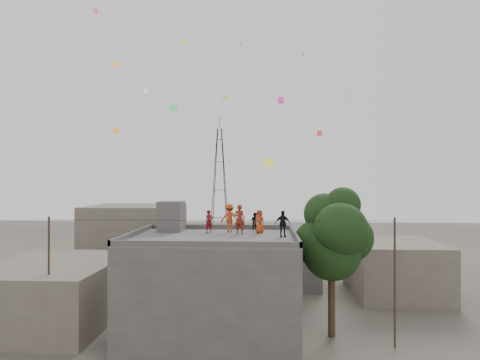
% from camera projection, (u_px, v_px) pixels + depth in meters
% --- Properties ---
extents(ground, '(140.00, 140.00, 0.00)m').
position_uv_depth(ground, '(213.00, 337.00, 24.34)').
color(ground, '#423C36').
rests_on(ground, ground).
extents(main_building, '(10.00, 8.00, 6.10)m').
position_uv_depth(main_building, '(213.00, 287.00, 24.35)').
color(main_building, '#484543').
rests_on(main_building, ground).
extents(parapet, '(10.00, 8.00, 0.30)m').
position_uv_depth(parapet, '(213.00, 234.00, 24.37)').
color(parapet, '#484543').
rests_on(parapet, main_building).
extents(stair_head_box, '(1.60, 1.80, 2.00)m').
position_uv_depth(stair_head_box, '(171.00, 216.00, 27.15)').
color(stair_head_box, '#484543').
rests_on(stair_head_box, main_building).
extents(neighbor_west, '(8.00, 10.00, 4.00)m').
position_uv_depth(neighbor_west, '(55.00, 292.00, 26.98)').
color(neighbor_west, '#5D554A').
rests_on(neighbor_west, ground).
extents(neighbor_north, '(12.00, 9.00, 5.00)m').
position_uv_depth(neighbor_north, '(252.00, 254.00, 38.21)').
color(neighbor_north, '#484543').
rests_on(neighbor_north, ground).
extents(neighbor_northwest, '(9.00, 8.00, 7.00)m').
position_uv_depth(neighbor_northwest, '(136.00, 240.00, 40.91)').
color(neighbor_northwest, '#5D554A').
rests_on(neighbor_northwest, ground).
extents(neighbor_east, '(7.00, 8.00, 4.40)m').
position_uv_depth(neighbor_east, '(394.00, 268.00, 33.53)').
color(neighbor_east, '#5D554A').
rests_on(neighbor_east, ground).
extents(tree, '(4.90, 4.60, 9.10)m').
position_uv_depth(tree, '(334.00, 236.00, 24.54)').
color(tree, black).
rests_on(tree, ground).
extents(utility_line, '(20.12, 0.62, 7.40)m').
position_uv_depth(utility_line, '(219.00, 279.00, 23.08)').
color(utility_line, black).
rests_on(utility_line, ground).
extents(transmission_tower, '(2.97, 2.97, 20.01)m').
position_uv_depth(transmission_tower, '(220.00, 184.00, 64.54)').
color(transmission_tower, black).
rests_on(transmission_tower, ground).
extents(person_red_adult, '(0.80, 0.65, 1.88)m').
position_uv_depth(person_red_adult, '(240.00, 219.00, 25.43)').
color(person_red_adult, maroon).
rests_on(person_red_adult, main_building).
extents(person_orange_child, '(0.88, 0.78, 1.51)m').
position_uv_depth(person_orange_child, '(260.00, 221.00, 25.96)').
color(person_orange_child, '#C54016').
rests_on(person_orange_child, main_building).
extents(person_dark_child, '(0.75, 0.72, 1.22)m').
position_uv_depth(person_dark_child, '(255.00, 221.00, 27.41)').
color(person_dark_child, black).
rests_on(person_dark_child, main_building).
extents(person_dark_adult, '(0.97, 0.50, 1.59)m').
position_uv_depth(person_dark_adult, '(283.00, 224.00, 24.15)').
color(person_dark_adult, black).
rests_on(person_dark_adult, main_building).
extents(person_orange_adult, '(1.32, 0.93, 1.85)m').
position_uv_depth(person_orange_adult, '(230.00, 218.00, 26.61)').
color(person_orange_adult, '#BC4015').
rests_on(person_orange_adult, main_building).
extents(person_red_child, '(0.64, 0.61, 1.48)m').
position_uv_depth(person_red_child, '(209.00, 221.00, 26.13)').
color(person_red_child, maroon).
rests_on(person_red_child, main_building).
extents(kites, '(18.22, 17.35, 12.89)m').
position_uv_depth(kites, '(226.00, 94.00, 30.39)').
color(kites, orange).
rests_on(kites, ground).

